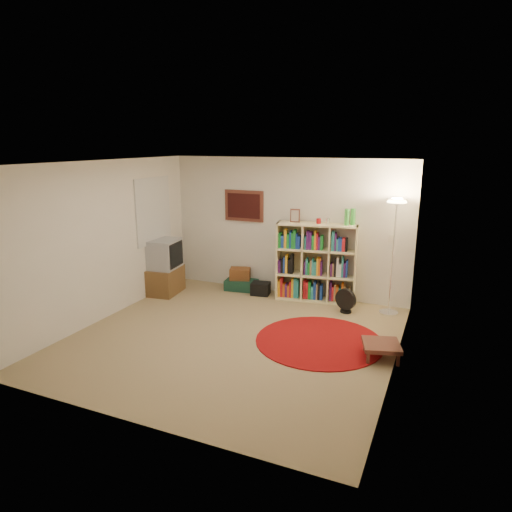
{
  "coord_description": "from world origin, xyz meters",
  "views": [
    {
      "loc": [
        2.74,
        -5.5,
        2.78
      ],
      "look_at": [
        0.1,
        0.6,
        1.1
      ],
      "focal_mm": 32.0,
      "sensor_mm": 36.0,
      "label": 1
    }
  ],
  "objects_px": {
    "floor_fan": "(346,301)",
    "tv_stand": "(165,268)",
    "bookshelf": "(315,263)",
    "side_table": "(381,346)",
    "floor_lamp": "(396,218)",
    "suitcase": "(242,285)"
  },
  "relations": [
    {
      "from": "floor_fan",
      "to": "tv_stand",
      "type": "xyz_separation_m",
      "value": [
        -3.33,
        -0.33,
        0.29
      ]
    },
    {
      "from": "bookshelf",
      "to": "side_table",
      "type": "xyz_separation_m",
      "value": [
        1.46,
        -1.88,
        -0.49
      ]
    },
    {
      "from": "bookshelf",
      "to": "tv_stand",
      "type": "bearing_deg",
      "value": -173.24
    },
    {
      "from": "floor_lamp",
      "to": "tv_stand",
      "type": "distance_m",
      "value": 4.19
    },
    {
      "from": "bookshelf",
      "to": "tv_stand",
      "type": "xyz_separation_m",
      "value": [
        -2.66,
        -0.75,
        -0.18
      ]
    },
    {
      "from": "bookshelf",
      "to": "floor_fan",
      "type": "height_order",
      "value": "bookshelf"
    },
    {
      "from": "bookshelf",
      "to": "tv_stand",
      "type": "relative_size",
      "value": 1.62
    },
    {
      "from": "floor_fan",
      "to": "side_table",
      "type": "distance_m",
      "value": 1.66
    },
    {
      "from": "side_table",
      "to": "bookshelf",
      "type": "bearing_deg",
      "value": 127.81
    },
    {
      "from": "suitcase",
      "to": "floor_lamp",
      "type": "bearing_deg",
      "value": -11.46
    },
    {
      "from": "suitcase",
      "to": "bookshelf",
      "type": "bearing_deg",
      "value": -7.64
    },
    {
      "from": "suitcase",
      "to": "side_table",
      "type": "distance_m",
      "value": 3.46
    },
    {
      "from": "floor_lamp",
      "to": "side_table",
      "type": "bearing_deg",
      "value": -85.79
    },
    {
      "from": "floor_fan",
      "to": "suitcase",
      "type": "distance_m",
      "value": 2.15
    },
    {
      "from": "bookshelf",
      "to": "floor_fan",
      "type": "xyz_separation_m",
      "value": [
        0.67,
        -0.42,
        -0.47
      ]
    },
    {
      "from": "tv_stand",
      "to": "bookshelf",
      "type": "bearing_deg",
      "value": 8.89
    },
    {
      "from": "bookshelf",
      "to": "side_table",
      "type": "distance_m",
      "value": 2.44
    },
    {
      "from": "floor_fan",
      "to": "suitcase",
      "type": "relative_size",
      "value": 0.63
    },
    {
      "from": "tv_stand",
      "to": "side_table",
      "type": "bearing_deg",
      "value": -22.24
    },
    {
      "from": "bookshelf",
      "to": "tv_stand",
      "type": "distance_m",
      "value": 2.77
    },
    {
      "from": "floor_fan",
      "to": "suitcase",
      "type": "bearing_deg",
      "value": -171.82
    },
    {
      "from": "floor_fan",
      "to": "tv_stand",
      "type": "distance_m",
      "value": 3.36
    }
  ]
}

